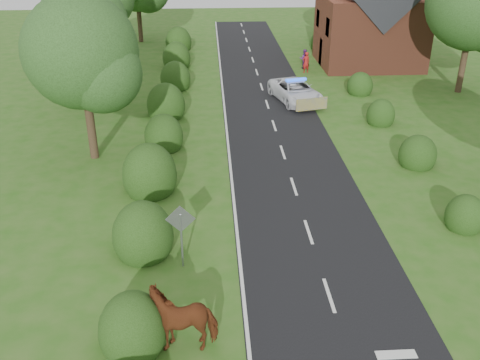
{
  "coord_description": "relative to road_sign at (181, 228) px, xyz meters",
  "views": [
    {
      "loc": [
        -3.87,
        -14.17,
        11.66
      ],
      "look_at": [
        -2.65,
        6.29,
        1.3
      ],
      "focal_mm": 40.0,
      "sensor_mm": 36.0,
      "label": 1
    }
  ],
  "objects": [
    {
      "name": "road",
      "position": [
        5.0,
        13.0,
        -1.64
      ],
      "size": [
        6.0,
        70.0,
        0.02
      ],
      "primitive_type": "cube",
      "color": "black",
      "rests_on": "ground"
    },
    {
      "name": "house",
      "position": [
        14.49,
        28.0,
        2.13
      ],
      "size": [
        8.0,
        7.4,
        9.17
      ],
      "color": "brown",
      "rests_on": "ground"
    },
    {
      "name": "tree_right_b",
      "position": [
        19.29,
        19.84,
        4.28
      ],
      "size": [
        6.56,
        6.4,
        9.4
      ],
      "color": "#332316",
      "rests_on": "ground"
    },
    {
      "name": "police_van",
      "position": [
        6.97,
        18.53,
        -0.93
      ],
      "size": [
        3.61,
        5.64,
        1.59
      ],
      "rotation": [
        0.0,
        0.0,
        0.25
      ],
      "color": "white",
      "rests_on": "ground"
    },
    {
      "name": "cow",
      "position": [
        0.2,
        -3.8,
        -0.82
      ],
      "size": [
        2.42,
        1.4,
        1.66
      ],
      "primitive_type": "imported",
      "rotation": [
        0.0,
        0.0,
        -1.5
      ],
      "color": "#582C0E",
      "rests_on": "ground"
    },
    {
      "name": "road_markings",
      "position": [
        3.4,
        10.93,
        -1.63
      ],
      "size": [
        4.96,
        70.0,
        0.01
      ],
      "color": "white",
      "rests_on": "road"
    },
    {
      "name": "pedestrian_purple",
      "position": [
        8.98,
        27.05,
        -0.87
      ],
      "size": [
        0.81,
        0.65,
        1.56
      ],
      "primitive_type": "imported",
      "rotation": [
        0.0,
        0.0,
        3.06
      ],
      "color": "#69287C",
      "rests_on": "ground"
    },
    {
      "name": "tree_left_b",
      "position": [
        -6.25,
        17.86,
        3.39
      ],
      "size": [
        5.74,
        5.6,
        8.07
      ],
      "color": "#332316",
      "rests_on": "ground"
    },
    {
      "name": "road_sign",
      "position": [
        0.0,
        0.0,
        0.0
      ],
      "size": [
        1.06,
        0.08,
        2.53
      ],
      "color": "gray",
      "rests_on": "ground"
    },
    {
      "name": "hedgerow_right",
      "position": [
        11.6,
        9.21,
        -1.1
      ],
      "size": [
        2.1,
        45.78,
        2.1
      ],
      "color": "#1C3A0E",
      "rests_on": "ground"
    },
    {
      "name": "tree_left_a",
      "position": [
        -4.75,
        9.86,
        3.69
      ],
      "size": [
        5.74,
        5.6,
        8.38
      ],
      "color": "#332316",
      "rests_on": "ground"
    },
    {
      "name": "ground",
      "position": [
        5.0,
        -2.0,
        -1.65
      ],
      "size": [
        120.0,
        120.0,
        0.0
      ],
      "primitive_type": "plane",
      "color": "#2B6416"
    },
    {
      "name": "hedgerow_left",
      "position": [
        -1.51,
        9.69,
        -0.91
      ],
      "size": [
        2.75,
        50.41,
        3.0
      ],
      "color": "#1C3A0E",
      "rests_on": "ground"
    },
    {
      "name": "pedestrian_red",
      "position": [
        8.91,
        25.73,
        -0.83
      ],
      "size": [
        0.7,
        0.57,
        1.65
      ],
      "primitive_type": "imported",
      "rotation": [
        0.0,
        0.0,
        3.48
      ],
      "color": "#B01D1C",
      "rests_on": "ground"
    }
  ]
}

